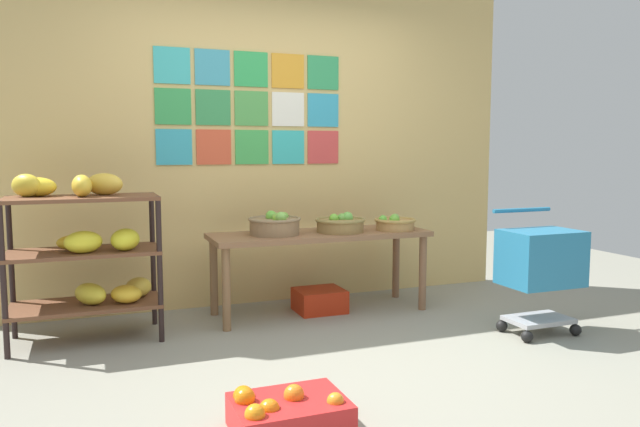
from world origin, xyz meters
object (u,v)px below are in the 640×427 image
object	(u,v)px
fruit_basket_back_right	(275,225)
fruit_basket_right	(340,224)
orange_crate_foreground	(287,413)
shopping_cart	(541,262)
display_table	(320,242)
fruit_basket_back_left	(395,223)
banana_shelf_unit	(88,244)
produce_crate_under_table	(319,300)

from	to	relation	value
fruit_basket_back_right	fruit_basket_right	bearing A→B (deg)	-3.69
orange_crate_foreground	shopping_cart	distance (m)	2.27
display_table	fruit_basket_back_left	size ratio (longest dim) A/B	5.17
banana_shelf_unit	display_table	world-z (taller)	banana_shelf_unit
fruit_basket_back_right	produce_crate_under_table	bearing A→B (deg)	4.62
fruit_basket_back_right	produce_crate_under_table	size ratio (longest dim) A/B	1.06
fruit_basket_back_left	produce_crate_under_table	distance (m)	0.86
display_table	fruit_basket_back_left	distance (m)	0.62
banana_shelf_unit	shopping_cart	bearing A→B (deg)	-18.53
fruit_basket_back_left	shopping_cart	xyz separation A→B (m)	(0.61, -0.97, -0.19)
orange_crate_foreground	fruit_basket_back_left	bearing A→B (deg)	49.78
display_table	shopping_cart	bearing A→B (deg)	-41.31
banana_shelf_unit	shopping_cart	world-z (taller)	banana_shelf_unit
display_table	fruit_basket_back_right	xyz separation A→B (m)	(-0.37, -0.01, 0.16)
fruit_basket_right	shopping_cart	xyz separation A→B (m)	(1.06, -1.02, -0.20)
display_table	fruit_basket_right	size ratio (longest dim) A/B	4.36
fruit_basket_back_right	display_table	bearing A→B (deg)	1.48
shopping_cart	fruit_basket_back_right	bearing A→B (deg)	148.70
banana_shelf_unit	fruit_basket_back_right	bearing A→B (deg)	3.74
shopping_cart	banana_shelf_unit	bearing A→B (deg)	163.94
display_table	fruit_basket_back_left	xyz separation A→B (m)	(0.60, -0.10, 0.13)
produce_crate_under_table	shopping_cart	world-z (taller)	shopping_cart
fruit_basket_back_right	produce_crate_under_table	distance (m)	0.73
fruit_basket_back_right	banana_shelf_unit	bearing A→B (deg)	-176.26
produce_crate_under_table	shopping_cart	distance (m)	1.68
fruit_basket_back_right	fruit_basket_back_left	world-z (taller)	fruit_basket_back_right
fruit_basket_right	fruit_basket_back_right	bearing A→B (deg)	176.31
display_table	fruit_basket_back_right	size ratio (longest dim) A/B	4.29
fruit_basket_right	produce_crate_under_table	distance (m)	0.63
fruit_basket_back_left	produce_crate_under_table	size ratio (longest dim) A/B	0.88
fruit_basket_right	produce_crate_under_table	bearing A→B (deg)	156.97
display_table	orange_crate_foreground	distance (m)	2.09
display_table	fruit_basket_right	distance (m)	0.21
banana_shelf_unit	orange_crate_foreground	bearing A→B (deg)	-65.06
fruit_basket_back_right	shopping_cart	distance (m)	1.92
fruit_basket_back_right	produce_crate_under_table	world-z (taller)	fruit_basket_back_right
produce_crate_under_table	display_table	bearing A→B (deg)	-101.52
banana_shelf_unit	produce_crate_under_table	distance (m)	1.78
display_table	orange_crate_foreground	bearing A→B (deg)	-115.35
fruit_basket_back_left	produce_crate_under_table	world-z (taller)	fruit_basket_back_left
banana_shelf_unit	produce_crate_under_table	xyz separation A→B (m)	(1.69, 0.12, -0.56)
fruit_basket_back_right	shopping_cart	world-z (taller)	shopping_cart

